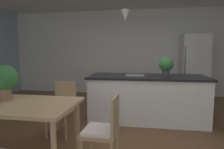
{
  "coord_description": "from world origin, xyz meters",
  "views": [
    {
      "loc": [
        0.26,
        -2.92,
        1.36
      ],
      "look_at": [
        -0.18,
        -0.11,
        1.03
      ],
      "focal_mm": 30.17,
      "sensor_mm": 36.0,
      "label": 1
    }
  ],
  "objects": [
    {
      "name": "kitchen_island",
      "position": [
        0.37,
        0.85,
        0.46
      ],
      "size": [
        2.29,
        0.92,
        0.91
      ],
      "color": "white",
      "rests_on": "ground_plane"
    },
    {
      "name": "potted_plant_on_island",
      "position": [
        0.73,
        0.85,
        1.12
      ],
      "size": [
        0.28,
        0.28,
        0.38
      ],
      "color": "#4C4C51",
      "rests_on": "kitchen_island"
    },
    {
      "name": "pendant_over_island_main",
      "position": [
        -0.07,
        0.85,
        2.08
      ],
      "size": [
        0.18,
        0.18,
        0.74
      ],
      "color": "black"
    },
    {
      "name": "wall_back_kitchen",
      "position": [
        0.0,
        3.26,
        1.35
      ],
      "size": [
        10.0,
        0.12,
        2.7
      ],
      "primitive_type": "cube",
      "color": "white",
      "rests_on": "ground_plane"
    },
    {
      "name": "potted_plant_on_table",
      "position": [
        -1.47,
        -0.77,
        1.02
      ],
      "size": [
        0.33,
        0.33,
        0.46
      ],
      "color": "#8C664C",
      "rests_on": "dining_table"
    },
    {
      "name": "refrigerator",
      "position": [
        1.79,
        2.86,
        0.94
      ],
      "size": [
        0.74,
        0.67,
        1.89
      ],
      "color": "silver",
      "rests_on": "ground_plane"
    },
    {
      "name": "ground_plane",
      "position": [
        0.0,
        0.0,
        -0.02
      ],
      "size": [
        10.0,
        8.4,
        0.04
      ],
      "primitive_type": "cube",
      "color": "brown"
    },
    {
      "name": "chair_far_right",
      "position": [
        -1.03,
        -0.05,
        0.47
      ],
      "size": [
        0.43,
        0.43,
        0.87
      ],
      "color": "tan",
      "rests_on": "ground_plane"
    },
    {
      "name": "dining_table",
      "position": [
        -1.44,
        -0.86,
        0.67
      ],
      "size": [
        1.83,
        0.88,
        0.74
      ],
      "color": "tan",
      "rests_on": "ground_plane"
    },
    {
      "name": "chair_kitchen_end",
      "position": [
        -0.16,
        -0.86,
        0.47
      ],
      "size": [
        0.42,
        0.42,
        0.87
      ],
      "color": "tan",
      "rests_on": "ground_plane"
    }
  ]
}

